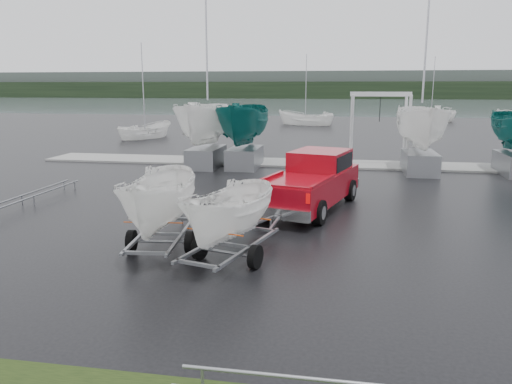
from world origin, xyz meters
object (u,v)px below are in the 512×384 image
object	(u,v)px
pickup_truck	(314,179)
trailer_parked	(159,152)
boat_hoist	(379,118)
trailer_hitched	(230,169)

from	to	relation	value
pickup_truck	trailer_parked	distance (m)	7.09
pickup_truck	boat_hoist	bearing A→B (deg)	89.26
pickup_truck	boat_hoist	world-z (taller)	boat_hoist
pickup_truck	trailer_parked	xyz separation A→B (m)	(-3.78, -5.76, 1.65)
pickup_truck	boat_hoist	distance (m)	10.93
pickup_truck	trailer_parked	world-z (taller)	trailer_parked
trailer_parked	boat_hoist	bearing A→B (deg)	61.25
trailer_hitched	boat_hoist	bearing A→B (deg)	89.54
trailer_parked	boat_hoist	xyz separation A→B (m)	(6.75, 16.16, -0.04)
trailer_hitched	boat_hoist	xyz separation A→B (m)	(4.69, 16.74, 0.26)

